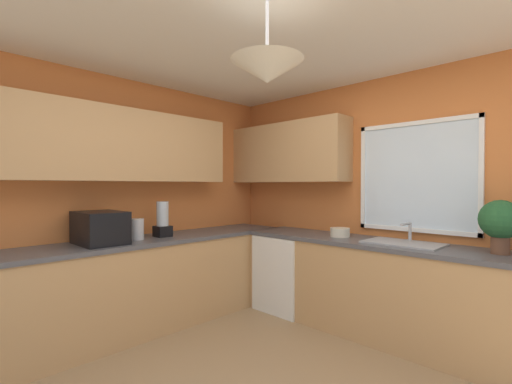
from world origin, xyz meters
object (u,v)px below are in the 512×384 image
Objects in this scene: microwave at (100,228)px; sink_assembly at (403,243)px; kettle at (137,229)px; blender_appliance at (163,221)px; potted_plant at (501,221)px; dishwasher at (289,272)px; bowl at (340,232)px.

microwave reaches higher than sink_assembly.
kettle is 0.57× the size of blender_appliance.
microwave is 3.30m from potted_plant.
blender_appliance is (-0.66, -1.23, 0.63)m from dishwasher.
blender_appliance is at bearing 90.00° from microwave.
dishwasher is 2.07m from microwave.
sink_assembly is 1.80× the size of blender_appliance.
dishwasher is 1.29× the size of sink_assembly.
sink_assembly is 3.31× the size of bowl.
blender_appliance is at bearing 93.98° from kettle.
potted_plant is at bearing 31.24° from kettle.
blender_appliance is (-0.00, 0.63, 0.02)m from microwave.
kettle is (-0.64, -1.52, 0.57)m from dishwasher.
dishwasher is 0.82m from bowl.
kettle is 3.09m from potted_plant.
microwave is (-0.66, -1.86, 0.61)m from dishwasher.
sink_assembly is 2.33m from blender_appliance.
kettle is at bearing -129.54° from bowl.
microwave is 2.30m from bowl.
kettle is 2.01m from bowl.
potted_plant is 1.38m from bowl.
bowl is at bearing -177.89° from potted_plant.
sink_assembly is (1.28, 0.04, 0.48)m from dishwasher.
kettle reaches higher than bowl.
blender_appliance is (-2.66, -1.31, -0.09)m from potted_plant.
kettle reaches higher than dishwasher.
bowl reaches higher than dishwasher.
sink_assembly is at bearing 1.61° from dishwasher.
microwave is 0.63m from blender_appliance.
microwave is 2.72m from sink_assembly.
bowl is (1.28, 1.55, -0.06)m from kettle.
sink_assembly is (1.94, 1.90, -0.13)m from microwave.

